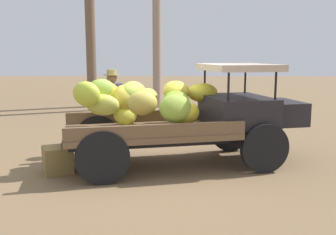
# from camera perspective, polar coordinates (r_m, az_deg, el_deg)

# --- Properties ---
(ground_plane) EXTENTS (60.00, 60.00, 0.00)m
(ground_plane) POSITION_cam_1_polar(r_m,az_deg,el_deg) (7.24, -2.75, -7.22)
(ground_plane) COLOR olive
(truck) EXTENTS (4.65, 2.57, 1.88)m
(truck) POSITION_cam_1_polar(r_m,az_deg,el_deg) (7.23, 2.60, 0.74)
(truck) COLOR black
(truck) RESTS_ON ground
(farmer) EXTENTS (0.55, 0.51, 1.75)m
(farmer) POSITION_cam_1_polar(r_m,az_deg,el_deg) (8.21, -8.17, 1.76)
(farmer) COLOR #8F6951
(farmer) RESTS_ON ground
(wooden_crate) EXTENTS (0.64, 0.64, 0.47)m
(wooden_crate) POSITION_cam_1_polar(r_m,az_deg,el_deg) (7.08, -15.93, -6.01)
(wooden_crate) COLOR olive
(wooden_crate) RESTS_ON ground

